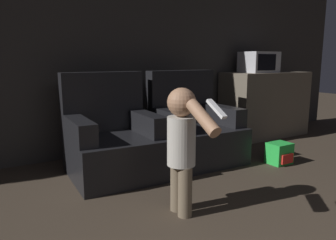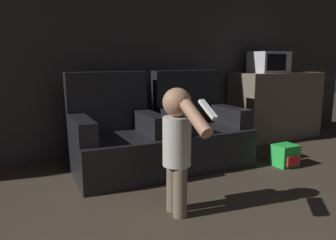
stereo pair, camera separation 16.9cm
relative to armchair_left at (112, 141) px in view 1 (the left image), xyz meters
name	(u,v)px [view 1 (the left image)]	position (x,y,z in m)	size (l,w,h in m)	color
wall_back	(89,41)	(0.06, 0.75, 0.98)	(8.40, 0.05, 2.60)	#33302D
armchair_left	(112,141)	(0.00, 0.00, 0.00)	(0.86, 0.88, 0.98)	black
armchair_right	(193,130)	(0.96, 0.00, 0.00)	(0.84, 0.86, 0.98)	black
person_toddler	(182,141)	(0.10, -1.06, 0.22)	(0.20, 0.62, 0.91)	brown
toy_backpack	(279,153)	(1.64, -0.63, -0.21)	(0.24, 0.22, 0.23)	green
kitchen_counter	(265,104)	(2.51, 0.40, 0.14)	(1.29, 0.56, 0.92)	#665B4C
microwave	(259,62)	(2.35, 0.40, 0.74)	(0.48, 0.36, 0.29)	#B7B7BC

